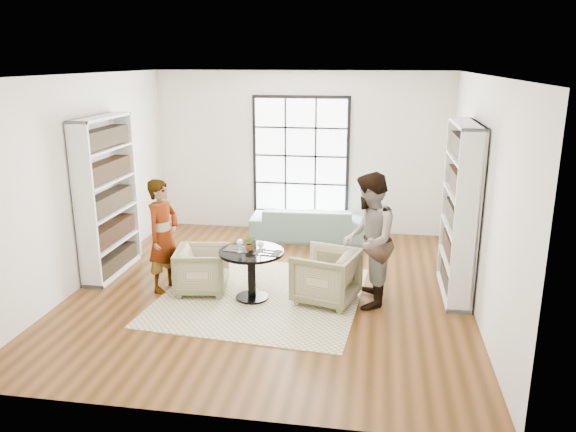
% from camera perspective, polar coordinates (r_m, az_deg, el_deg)
% --- Properties ---
extents(ground, '(6.00, 6.00, 0.00)m').
position_cam_1_polar(ground, '(8.14, -1.68, -7.48)').
color(ground, brown).
extents(room_shell, '(6.00, 6.01, 6.00)m').
position_cam_1_polar(room_shell, '(8.24, -1.04, 2.06)').
color(room_shell, silver).
rests_on(room_shell, ground).
extents(rug, '(2.92, 2.92, 0.01)m').
position_cam_1_polar(rug, '(7.93, -2.76, -8.10)').
color(rug, '#C7B895').
rests_on(rug, ground).
extents(pedestal_table, '(0.88, 0.88, 0.70)m').
position_cam_1_polar(pedestal_table, '(7.66, -3.73, -4.90)').
color(pedestal_table, black).
rests_on(pedestal_table, ground).
extents(sofa, '(2.10, 0.90, 0.60)m').
position_cam_1_polar(sofa, '(10.28, 2.07, -0.69)').
color(sofa, gray).
rests_on(sofa, ground).
extents(armchair_left, '(0.82, 0.80, 0.65)m').
position_cam_1_polar(armchair_left, '(8.05, -8.70, -5.42)').
color(armchair_left, tan).
rests_on(armchair_left, ground).
extents(armchair_right, '(0.98, 0.96, 0.73)m').
position_cam_1_polar(armchair_right, '(7.65, 3.87, -6.13)').
color(armchair_right, '#C1B98A').
rests_on(armchair_right, ground).
extents(person_left, '(0.53, 0.67, 1.61)m').
position_cam_1_polar(person_left, '(8.07, -12.57, -1.96)').
color(person_left, gray).
rests_on(person_left, ground).
extents(person_right, '(0.70, 0.89, 1.80)m').
position_cam_1_polar(person_right, '(7.44, 8.17, -2.48)').
color(person_right, gray).
rests_on(person_right, ground).
extents(placemat_left, '(0.37, 0.30, 0.01)m').
position_cam_1_polar(placemat_left, '(7.67, -5.10, -3.36)').
color(placemat_left, black).
rests_on(placemat_left, pedestal_table).
extents(placemat_right, '(0.37, 0.30, 0.01)m').
position_cam_1_polar(placemat_right, '(7.50, -2.03, -3.73)').
color(placemat_right, black).
rests_on(placemat_right, pedestal_table).
extents(cutlery_left, '(0.17, 0.24, 0.01)m').
position_cam_1_polar(cutlery_left, '(7.66, -5.10, -3.31)').
color(cutlery_left, silver).
rests_on(cutlery_left, placemat_left).
extents(cutlery_right, '(0.17, 0.24, 0.01)m').
position_cam_1_polar(cutlery_right, '(7.50, -2.03, -3.68)').
color(cutlery_right, silver).
rests_on(cutlery_right, placemat_right).
extents(wine_glass_left, '(0.08, 0.08, 0.18)m').
position_cam_1_polar(wine_glass_left, '(7.51, -4.94, -2.72)').
color(wine_glass_left, silver).
rests_on(wine_glass_left, pedestal_table).
extents(wine_glass_right, '(0.09, 0.09, 0.19)m').
position_cam_1_polar(wine_glass_right, '(7.39, -2.80, -2.93)').
color(wine_glass_right, silver).
rests_on(wine_glass_right, pedestal_table).
extents(flower_centerpiece, '(0.19, 0.17, 0.21)m').
position_cam_1_polar(flower_centerpiece, '(7.59, -3.87, -2.72)').
color(flower_centerpiece, gray).
rests_on(flower_centerpiece, pedestal_table).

